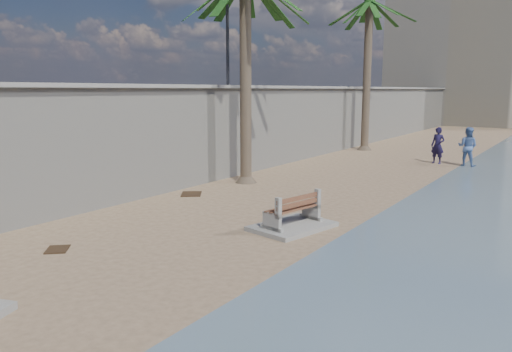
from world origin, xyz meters
The scene contains 11 objects.
ground_plane centered at (0.00, 0.00, 0.00)m, with size 140.00×140.00×0.00m, color #917459.
seawall centered at (-5.20, 20.00, 1.75)m, with size 0.45×70.00×3.50m, color gray.
wall_cap centered at (-5.20, 20.00, 3.55)m, with size 0.80×70.00×0.12m, color gray.
end_building centered at (-2.00, 52.00, 7.00)m, with size 18.00×12.00×14.00m, color #B7AA93.
bench_far centered at (0.69, 6.84, 0.37)m, with size 1.78×2.28×0.85m.
palm_back centered at (-3.93, 23.53, 8.06)m, with size 5.00×5.00×9.10m.
streetlight centered at (-5.10, 12.00, 6.64)m, with size 0.28×0.28×5.12m.
person_a centered at (0.91, 20.32, 0.98)m, with size 0.71×0.48×1.97m, color #181233.
person_b centered at (2.22, 20.30, 0.98)m, with size 0.95×0.73×1.96m, color #4E6BA2.
debris_c centered at (-4.14, 8.60, 0.01)m, with size 0.80×0.64×0.03m, color #382616.
debris_d centered at (-2.73, 2.54, 0.01)m, with size 0.55×0.44×0.03m, color #382616.
Camera 1 is at (6.60, -3.75, 3.44)m, focal length 35.00 mm.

